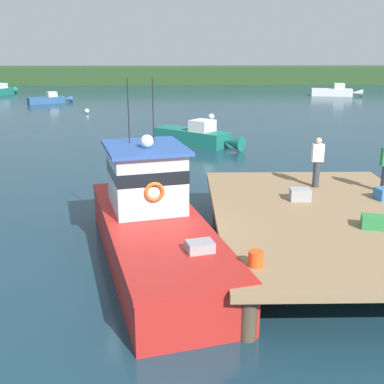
% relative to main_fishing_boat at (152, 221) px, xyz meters
% --- Properties ---
extents(ground_plane, '(200.00, 200.00, 0.00)m').
position_rel_main_fishing_boat_xyz_m(ground_plane, '(-0.05, 0.02, -1.01)').
color(ground_plane, '#193847').
extents(dock, '(6.00, 9.00, 1.20)m').
position_rel_main_fishing_boat_xyz_m(dock, '(4.75, 0.02, 0.07)').
color(dock, '#4C3D2D').
rests_on(dock, ground).
extents(main_fishing_boat, '(4.52, 9.94, 4.80)m').
position_rel_main_fishing_boat_xyz_m(main_fishing_boat, '(0.00, 0.00, 0.00)').
color(main_fishing_boat, red).
rests_on(main_fishing_boat, ground).
extents(crate_single_by_cleat, '(0.69, 0.58, 0.32)m').
position_rel_main_fishing_boat_xyz_m(crate_single_by_cleat, '(5.71, -1.11, 0.35)').
color(crate_single_by_cleat, '#2D8442').
rests_on(crate_single_by_cleat, dock).
extents(crate_stack_mid_dock, '(0.62, 0.47, 0.35)m').
position_rel_main_fishing_boat_xyz_m(crate_stack_mid_dock, '(4.38, 1.21, 0.37)').
color(crate_stack_mid_dock, '#9E9EA3').
rests_on(crate_stack_mid_dock, dock).
extents(bait_bucket, '(0.32, 0.32, 0.34)m').
position_rel_main_fishing_boat_xyz_m(bait_bucket, '(2.39, -3.26, 0.36)').
color(bait_bucket, '#E04C19').
rests_on(bait_bucket, dock).
extents(deckhand_further_back, '(0.36, 0.22, 1.63)m').
position_rel_main_fishing_boat_xyz_m(deckhand_further_back, '(5.21, 2.61, 1.05)').
color(deckhand_further_back, '#383842').
rests_on(deckhand_further_back, dock).
extents(moored_boat_outer_mooring, '(4.21, 2.97, 1.11)m').
position_rel_main_fishing_boat_xyz_m(moored_boat_outer_mooring, '(-12.36, 36.58, -0.62)').
color(moored_boat_outer_mooring, '#285184').
rests_on(moored_boat_outer_mooring, ground).
extents(moored_boat_far_left, '(2.74, 5.17, 1.31)m').
position_rel_main_fishing_boat_xyz_m(moored_boat_far_left, '(-20.19, 44.80, -0.56)').
color(moored_boat_far_left, '#196B5B').
rests_on(moored_boat_far_left, ground).
extents(moored_boat_near_channel, '(5.31, 4.58, 1.49)m').
position_rel_main_fishing_boat_xyz_m(moored_boat_near_channel, '(1.70, 15.51, -0.49)').
color(moored_boat_near_channel, '#196B5B').
rests_on(moored_boat_near_channel, ground).
extents(moored_boat_mid_harbor, '(5.68, 2.30, 1.42)m').
position_rel_main_fishing_boat_xyz_m(moored_boat_mid_harbor, '(18.20, 42.88, -0.52)').
color(moored_boat_mid_harbor, silver).
rests_on(moored_boat_mid_harbor, ground).
extents(mooring_buoy_spare_mooring, '(0.48, 0.48, 0.48)m').
position_rel_main_fishing_boat_xyz_m(mooring_buoy_spare_mooring, '(3.13, 25.23, -0.77)').
color(mooring_buoy_spare_mooring, silver).
rests_on(mooring_buoy_spare_mooring, ground).
extents(mooring_buoy_outer, '(0.40, 0.40, 0.40)m').
position_rel_main_fishing_boat_xyz_m(mooring_buoy_outer, '(-7.25, 29.13, -0.81)').
color(mooring_buoy_outer, silver).
rests_on(mooring_buoy_outer, ground).
extents(far_shoreline, '(120.00, 8.00, 2.40)m').
position_rel_main_fishing_boat_xyz_m(far_shoreline, '(-0.05, 62.02, 0.19)').
color(far_shoreline, '#284723').
rests_on(far_shoreline, ground).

